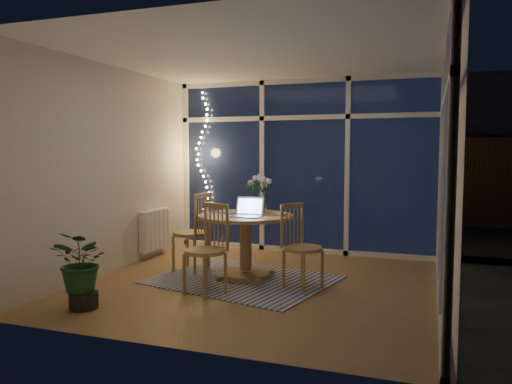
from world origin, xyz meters
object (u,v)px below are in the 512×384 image
(chair_front, at_px, (205,249))
(potted_plant, at_px, (83,270))
(chair_left, at_px, (191,231))
(chair_right, at_px, (303,246))
(flower_vase, at_px, (259,204))
(laptop, at_px, (246,206))
(dining_table, at_px, (246,246))

(chair_front, relative_size, potted_plant, 1.29)
(chair_left, xyz_separation_m, chair_right, (1.56, -0.34, -0.03))
(flower_vase, height_order, potted_plant, flower_vase)
(chair_front, relative_size, laptop, 2.93)
(dining_table, xyz_separation_m, laptop, (0.08, -0.19, 0.51))
(chair_right, relative_size, potted_plant, 1.26)
(laptop, xyz_separation_m, flower_vase, (-0.02, 0.49, -0.02))
(dining_table, relative_size, chair_front, 1.15)
(dining_table, bearing_deg, laptop, -66.60)
(chair_right, bearing_deg, flower_vase, 82.39)
(dining_table, bearing_deg, chair_left, 171.77)
(flower_vase, xyz_separation_m, potted_plant, (-1.15, -1.92, -0.50))
(dining_table, height_order, potted_plant, dining_table)
(chair_right, height_order, potted_plant, chair_right)
(chair_right, bearing_deg, dining_table, 102.83)
(chair_front, relative_size, flower_vase, 4.68)
(laptop, distance_m, flower_vase, 0.49)
(dining_table, relative_size, chair_right, 1.18)
(chair_left, xyz_separation_m, chair_front, (0.62, -0.89, -0.02))
(chair_left, bearing_deg, flower_vase, 108.86)
(chair_front, xyz_separation_m, flower_vase, (0.24, 1.08, 0.39))
(dining_table, bearing_deg, flower_vase, 77.56)
(chair_right, bearing_deg, chair_left, 107.03)
(chair_left, distance_m, chair_front, 1.09)
(chair_front, height_order, flower_vase, same)
(chair_left, height_order, chair_right, chair_left)
(chair_front, bearing_deg, chair_right, 51.29)
(dining_table, height_order, chair_left, chair_left)
(dining_table, height_order, chair_front, chair_front)
(dining_table, height_order, chair_right, chair_right)
(potted_plant, bearing_deg, dining_table, 56.20)
(chair_left, bearing_deg, dining_table, 88.45)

